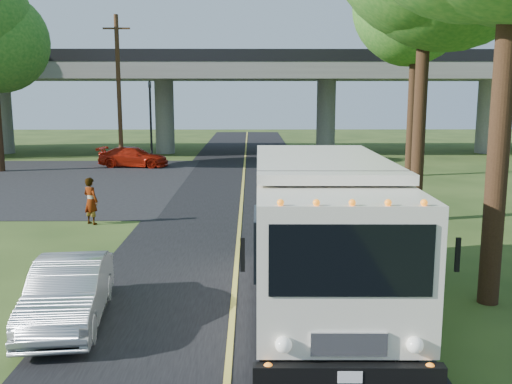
{
  "coord_description": "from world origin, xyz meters",
  "views": [
    {
      "loc": [
        0.37,
        -10.68,
        4.48
      ],
      "look_at": [
        0.53,
        5.79,
        1.6
      ],
      "focal_mm": 40.0,
      "sensor_mm": 36.0,
      "label": 1
    }
  ],
  "objects_px": {
    "pedestrian": "(91,201)",
    "utility_pole": "(119,91)",
    "traffic_signal": "(151,113)",
    "step_van": "(323,230)",
    "tree_right_far": "(421,18)",
    "silver_sedan": "(68,292)",
    "red_sedan": "(134,157)"
  },
  "relations": [
    {
      "from": "utility_pole",
      "to": "step_van",
      "type": "relative_size",
      "value": 1.2
    },
    {
      "from": "step_van",
      "to": "pedestrian",
      "type": "distance_m",
      "value": 10.58
    },
    {
      "from": "pedestrian",
      "to": "tree_right_far",
      "type": "bearing_deg",
      "value": -108.51
    },
    {
      "from": "step_van",
      "to": "silver_sedan",
      "type": "height_order",
      "value": "step_van"
    },
    {
      "from": "utility_pole",
      "to": "silver_sedan",
      "type": "relative_size",
      "value": 2.39
    },
    {
      "from": "red_sedan",
      "to": "tree_right_far",
      "type": "bearing_deg",
      "value": -97.95
    },
    {
      "from": "tree_right_far",
      "to": "step_van",
      "type": "xyz_separation_m",
      "value": [
        -7.36,
        -19.2,
        -6.6
      ]
    },
    {
      "from": "tree_right_far",
      "to": "silver_sedan",
      "type": "bearing_deg",
      "value": -122.02
    },
    {
      "from": "utility_pole",
      "to": "pedestrian",
      "type": "height_order",
      "value": "utility_pole"
    },
    {
      "from": "step_van",
      "to": "traffic_signal",
      "type": "bearing_deg",
      "value": 107.96
    },
    {
      "from": "utility_pole",
      "to": "red_sedan",
      "type": "xyz_separation_m",
      "value": [
        0.74,
        -0.07,
        -3.98
      ]
    },
    {
      "from": "pedestrian",
      "to": "utility_pole",
      "type": "bearing_deg",
      "value": -47.95
    },
    {
      "from": "utility_pole",
      "to": "tree_right_far",
      "type": "bearing_deg",
      "value": -14.0
    },
    {
      "from": "utility_pole",
      "to": "silver_sedan",
      "type": "bearing_deg",
      "value": -79.84
    },
    {
      "from": "step_van",
      "to": "silver_sedan",
      "type": "bearing_deg",
      "value": -172.1
    },
    {
      "from": "tree_right_far",
      "to": "utility_pole",
      "type": "bearing_deg",
      "value": 166.0
    },
    {
      "from": "traffic_signal",
      "to": "silver_sedan",
      "type": "distance_m",
      "value": 26.28
    },
    {
      "from": "traffic_signal",
      "to": "step_van",
      "type": "xyz_separation_m",
      "value": [
        7.85,
        -25.37,
        -1.5
      ]
    },
    {
      "from": "utility_pole",
      "to": "pedestrian",
      "type": "bearing_deg",
      "value": -81.21
    },
    {
      "from": "traffic_signal",
      "to": "silver_sedan",
      "type": "xyz_separation_m",
      "value": [
        2.8,
        -26.0,
        -2.58
      ]
    },
    {
      "from": "tree_right_far",
      "to": "red_sedan",
      "type": "distance_m",
      "value": 18.19
    },
    {
      "from": "step_van",
      "to": "utility_pole",
      "type": "bearing_deg",
      "value": 112.57
    },
    {
      "from": "red_sedan",
      "to": "step_van",
      "type": "bearing_deg",
      "value": -153.3
    },
    {
      "from": "utility_pole",
      "to": "step_van",
      "type": "bearing_deg",
      "value": -68.2
    },
    {
      "from": "red_sedan",
      "to": "silver_sedan",
      "type": "bearing_deg",
      "value": -165.11
    },
    {
      "from": "utility_pole",
      "to": "pedestrian",
      "type": "relative_size",
      "value": 5.53
    },
    {
      "from": "traffic_signal",
      "to": "utility_pole",
      "type": "xyz_separation_m",
      "value": [
        -1.5,
        -2.0,
        1.4
      ]
    },
    {
      "from": "step_van",
      "to": "red_sedan",
      "type": "height_order",
      "value": "step_van"
    },
    {
      "from": "utility_pole",
      "to": "step_van",
      "type": "height_order",
      "value": "utility_pole"
    },
    {
      "from": "tree_right_far",
      "to": "pedestrian",
      "type": "xyz_separation_m",
      "value": [
        -14.32,
        -11.28,
        -7.49
      ]
    },
    {
      "from": "step_van",
      "to": "silver_sedan",
      "type": "xyz_separation_m",
      "value": [
        -5.05,
        -0.63,
        -1.08
      ]
    },
    {
      "from": "traffic_signal",
      "to": "silver_sedan",
      "type": "height_order",
      "value": "traffic_signal"
    }
  ]
}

